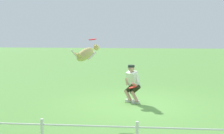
# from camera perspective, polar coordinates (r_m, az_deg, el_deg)

# --- Properties ---
(ground_plane) EXTENTS (60.00, 60.00, 0.00)m
(ground_plane) POSITION_cam_1_polar(r_m,az_deg,el_deg) (9.93, 4.90, -7.29)
(ground_plane) COLOR #5B9442
(person) EXTENTS (0.61, 0.71, 1.29)m
(person) POSITION_cam_1_polar(r_m,az_deg,el_deg) (10.15, 3.86, -2.93)
(person) COLOR silver
(person) RESTS_ON ground_plane
(dog) EXTENTS (0.76, 0.74, 0.55)m
(dog) POSITION_cam_1_polar(r_m,az_deg,el_deg) (8.52, -4.87, 2.48)
(dog) COLOR tan
(frisbee_flying) EXTENTS (0.32, 0.32, 0.06)m
(frisbee_flying) POSITION_cam_1_polar(r_m,az_deg,el_deg) (8.66, -3.72, 5.23)
(frisbee_flying) COLOR red
(frisbee_held) EXTENTS (0.34, 0.35, 0.12)m
(frisbee_held) POSITION_cam_1_polar(r_m,az_deg,el_deg) (9.78, 3.91, -3.83)
(frisbee_held) COLOR red
(frisbee_held) RESTS_ON person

